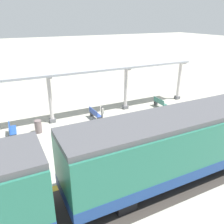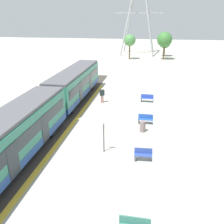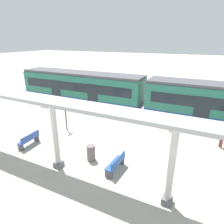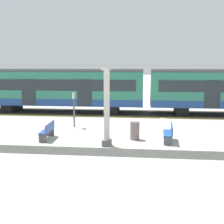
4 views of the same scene
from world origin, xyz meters
name	(u,v)px [view 3 (image 3 of 4)]	position (x,y,z in m)	size (l,w,h in m)	color
ground_plane	(91,137)	(0.00, 0.00, 0.00)	(176.00, 176.00, 0.00)	#AFAC9D
tactile_edge_strip	(115,118)	(-3.94, 0.00, 0.00)	(0.40, 31.19, 0.01)	gold
trackbed	(123,112)	(-5.74, 0.00, 0.00)	(3.20, 43.19, 0.01)	#38332D
train_near_carriage	(81,88)	(-5.73, -4.71, 1.83)	(2.65, 13.11, 3.48)	#28725C
canopy_pillar_third	(55,136)	(3.69, 0.17, 1.87)	(1.10, 0.44, 3.68)	slate
canopy_pillar_fourth	(171,166)	(3.69, 6.03, 1.87)	(1.10, 0.44, 3.68)	slate
canopy_beam	(50,101)	(3.69, 0.06, 3.76)	(1.20, 25.50, 0.16)	#A8AAB2
bench_mid_platform	(116,163)	(2.64, 3.17, 0.44)	(1.52, 0.53, 0.86)	#244FA2
bench_extra_slot	(29,140)	(2.76, -3.01, 0.44)	(1.52, 0.50, 0.86)	#2F4899
trash_bin	(91,153)	(2.37, 1.45, 0.47)	(0.48, 0.48, 0.93)	slate
platform_info_sign	(66,114)	(-0.21, -2.33, 1.33)	(0.56, 0.10, 2.20)	#4C4C51
passenger_waiting_near_edge	(223,133)	(-2.43, 8.22, 1.06)	(0.53, 0.44, 1.69)	brown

